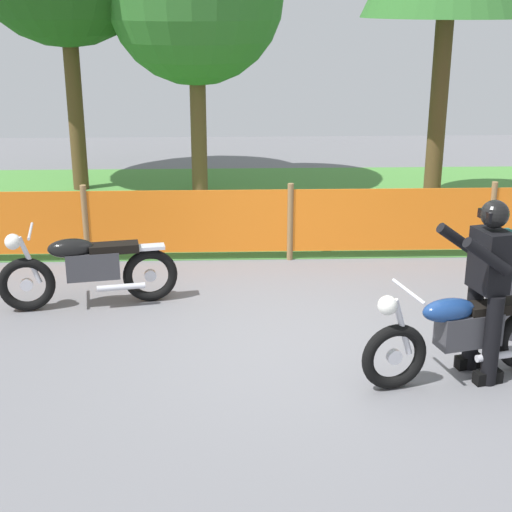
% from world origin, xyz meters
% --- Properties ---
extents(ground, '(24.00, 24.00, 0.02)m').
position_xyz_m(ground, '(0.00, 0.00, -0.01)').
color(ground, slate).
extents(grass_verge, '(24.00, 5.70, 0.01)m').
position_xyz_m(grass_verge, '(0.00, 5.35, 0.01)').
color(grass_verge, '#4C8C3D').
rests_on(grass_verge, ground).
extents(barrier_fence, '(10.89, 0.08, 1.05)m').
position_xyz_m(barrier_fence, '(-0.00, 2.50, 0.54)').
color(barrier_fence, olive).
rests_on(barrier_fence, ground).
extents(motorcycle_lead, '(1.96, 0.73, 0.94)m').
position_xyz_m(motorcycle_lead, '(1.31, -0.89, 0.46)').
color(motorcycle_lead, black).
rests_on(motorcycle_lead, ground).
extents(motorcycle_trailing, '(1.99, 0.63, 0.95)m').
position_xyz_m(motorcycle_trailing, '(-2.41, 0.97, 0.46)').
color(motorcycle_trailing, black).
rests_on(motorcycle_trailing, ground).
extents(rider_lead, '(0.75, 0.64, 1.69)m').
position_xyz_m(rider_lead, '(1.52, -0.84, 0.95)').
color(rider_lead, black).
rests_on(rider_lead, ground).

